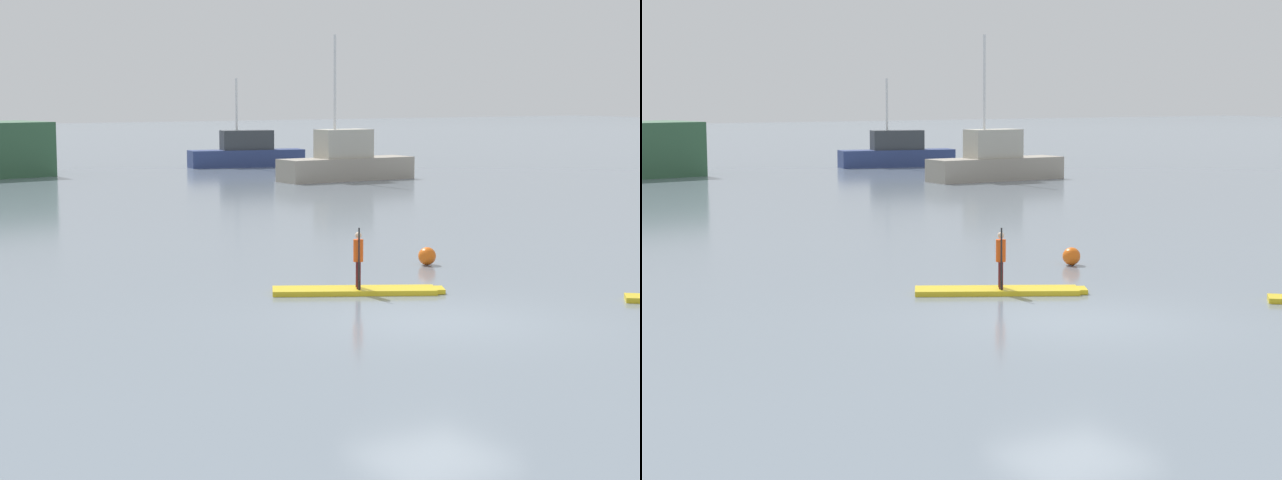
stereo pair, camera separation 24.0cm
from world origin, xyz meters
TOP-DOWN VIEW (x-y plane):
  - ground_plane at (0.00, 0.00)m, footprint 240.00×240.00m
  - paddleboard_near at (0.37, 2.94)m, footprint 3.25×2.18m
  - paddler_child_solo at (0.37, 2.93)m, footprint 0.26×0.36m
  - fishing_boat_green_midground at (16.07, 37.23)m, footprint 6.19×2.63m
  - motor_boat_small_navy at (15.58, 26.91)m, footprint 6.31×1.76m
  - mooring_buoy_near at (3.72, 5.14)m, footprint 0.41×0.41m

SIDE VIEW (x-z plane):
  - ground_plane at x=0.00m, z-range 0.00..0.00m
  - paddleboard_near at x=0.37m, z-range 0.00..0.10m
  - mooring_buoy_near at x=3.72m, z-range 0.00..0.41m
  - fishing_boat_green_midground at x=16.07m, z-range -1.59..3.00m
  - paddler_child_solo at x=0.37m, z-range 0.12..1.33m
  - motor_boat_small_navy at x=15.58m, z-range -2.38..4.00m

